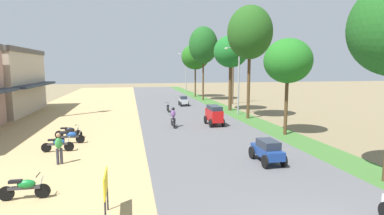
# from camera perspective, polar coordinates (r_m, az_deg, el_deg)

# --- Properties ---
(parked_motorbike_nearest) EXTENTS (1.80, 0.54, 0.94)m
(parked_motorbike_nearest) POSITION_cam_1_polar(r_m,az_deg,el_deg) (13.11, -28.88, -12.91)
(parked_motorbike_nearest) COLOR black
(parked_motorbike_nearest) RESTS_ON dirt_shoulder
(parked_motorbike_second) EXTENTS (1.80, 0.54, 0.94)m
(parked_motorbike_second) POSITION_cam_1_polar(r_m,az_deg,el_deg) (19.31, -23.87, -6.21)
(parked_motorbike_second) COLOR black
(parked_motorbike_second) RESTS_ON dirt_shoulder
(parked_motorbike_third) EXTENTS (1.80, 0.54, 0.94)m
(parked_motorbike_third) POSITION_cam_1_polar(r_m,az_deg,el_deg) (21.02, -21.88, -5.02)
(parked_motorbike_third) COLOR black
(parked_motorbike_third) RESTS_ON dirt_shoulder
(parked_motorbike_fourth) EXTENTS (1.80, 0.54, 0.94)m
(parked_motorbike_fourth) POSITION_cam_1_polar(r_m,az_deg,el_deg) (22.65, -22.12, -4.16)
(parked_motorbike_fourth) COLOR black
(parked_motorbike_fourth) RESTS_ON dirt_shoulder
(street_signboard) EXTENTS (0.06, 1.30, 1.50)m
(street_signboard) POSITION_cam_1_polar(r_m,az_deg,el_deg) (10.50, -15.90, -14.06)
(street_signboard) COLOR #262628
(street_signboard) RESTS_ON dirt_shoulder
(pedestrian_on_shoulder) EXTENTS (0.43, 0.37, 1.62)m
(pedestrian_on_shoulder) POSITION_cam_1_polar(r_m,az_deg,el_deg) (16.77, -23.72, -6.77)
(pedestrian_on_shoulder) COLOR #33333D
(pedestrian_on_shoulder) RESTS_ON dirt_shoulder
(median_tree_second) EXTENTS (3.40, 3.40, 6.92)m
(median_tree_second) POSITION_cam_1_polar(r_m,az_deg,el_deg) (22.78, 17.57, 8.31)
(median_tree_second) COLOR #4C351E
(median_tree_second) RESTS_ON median_strip
(median_tree_third) EXTENTS (4.21, 4.21, 10.58)m
(median_tree_third) POSITION_cam_1_polar(r_m,az_deg,el_deg) (29.55, 10.82, 13.63)
(median_tree_third) COLOR #4C351E
(median_tree_third) RESTS_ON median_strip
(median_tree_fourth) EXTENTS (3.84, 3.84, 8.43)m
(median_tree_fourth) POSITION_cam_1_polar(r_m,az_deg,el_deg) (34.65, 7.31, 10.31)
(median_tree_fourth) COLOR #4C351E
(median_tree_fourth) RESTS_ON median_strip
(median_tree_fifth) EXTENTS (4.24, 4.24, 10.82)m
(median_tree_fifth) POSITION_cam_1_polar(r_m,az_deg,el_deg) (45.40, 2.14, 11.62)
(median_tree_fifth) COLOR #4C351E
(median_tree_fifth) RESTS_ON median_strip
(median_tree_sixth) EXTENTS (4.59, 4.59, 8.71)m
(median_tree_sixth) POSITION_cam_1_polar(r_m,az_deg,el_deg) (50.66, 0.62, 9.49)
(median_tree_sixth) COLOR #4C351E
(median_tree_sixth) RESTS_ON median_strip
(streetlamp_near) EXTENTS (3.16, 0.20, 7.01)m
(streetlamp_near) POSITION_cam_1_polar(r_m,az_deg,el_deg) (31.92, 8.79, 6.04)
(streetlamp_near) COLOR gray
(streetlamp_near) RESTS_ON median_strip
(streetlamp_mid) EXTENTS (3.16, 0.20, 7.82)m
(streetlamp_mid) POSITION_cam_1_polar(r_m,az_deg,el_deg) (60.92, -1.11, 7.19)
(streetlamp_mid) COLOR gray
(streetlamp_mid) RESTS_ON median_strip
(utility_pole_near) EXTENTS (1.80, 0.20, 9.45)m
(utility_pole_near) POSITION_cam_1_polar(r_m,az_deg,el_deg) (41.21, 7.75, 7.45)
(utility_pole_near) COLOR brown
(utility_pole_near) RESTS_ON ground
(car_sedan_blue) EXTENTS (1.10, 2.26, 1.19)m
(car_sedan_blue) POSITION_cam_1_polar(r_m,az_deg,el_deg) (16.08, 13.98, -7.77)
(car_sedan_blue) COLOR navy
(car_sedan_blue) RESTS_ON road_strip
(car_van_red) EXTENTS (1.19, 2.41, 1.67)m
(car_van_red) POSITION_cam_1_polar(r_m,az_deg,el_deg) (25.59, 4.17, -1.25)
(car_van_red) COLOR red
(car_van_red) RESTS_ON road_strip
(car_hatchback_silver) EXTENTS (1.04, 2.00, 1.23)m
(car_hatchback_silver) POSITION_cam_1_polar(r_m,az_deg,el_deg) (38.69, -1.60, 1.33)
(car_hatchback_silver) COLOR #B7BCC1
(car_hatchback_silver) RESTS_ON road_strip
(motorbike_ahead_second) EXTENTS (0.54, 1.80, 1.66)m
(motorbike_ahead_second) POSITION_cam_1_polar(r_m,az_deg,el_deg) (24.82, -3.58, -1.92)
(motorbike_ahead_second) COLOR black
(motorbike_ahead_second) RESTS_ON road_strip
(motorbike_ahead_third) EXTENTS (0.54, 1.80, 0.94)m
(motorbike_ahead_third) POSITION_cam_1_polar(r_m,az_deg,el_deg) (33.59, -4.56, 0.06)
(motorbike_ahead_third) COLOR black
(motorbike_ahead_third) RESTS_ON road_strip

